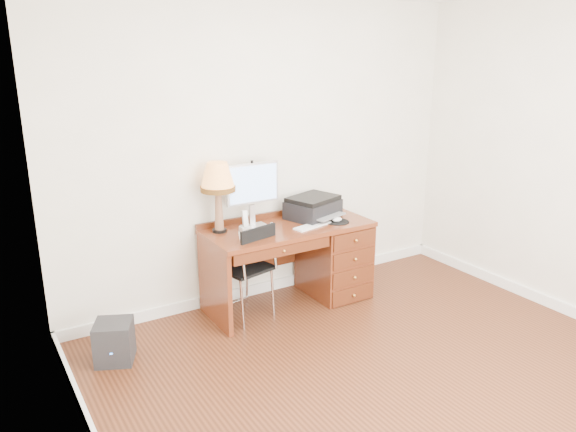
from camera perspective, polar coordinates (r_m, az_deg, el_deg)
ground at (r=4.26m, az=10.23°, el=-15.65°), size 4.00×4.00×0.00m
room_shell at (r=4.66m, az=5.06°, el=-11.73°), size 4.00×4.00×4.00m
desk at (r=5.25m, az=3.03°, el=-3.94°), size 1.50×0.67×0.75m
monitor at (r=4.87m, az=-3.62°, el=2.96°), size 0.49×0.16×0.57m
keyboard at (r=4.95m, az=2.49°, el=-0.99°), size 0.39×0.19×0.01m
mouse_pad at (r=5.09m, az=5.00°, el=-0.48°), size 0.22×0.22×0.04m
printer at (r=5.19m, az=2.55°, el=0.90°), size 0.54×0.48×0.20m
leg_lamp at (r=4.73m, az=-7.15°, el=3.52°), size 0.30×0.30×0.60m
phone at (r=4.83m, az=-4.37°, el=-0.91°), size 0.09×0.09×0.18m
pen_cup at (r=5.29m, az=3.21°, el=0.69°), size 0.09×0.09×0.11m
chair at (r=4.78m, az=-4.14°, el=-4.72°), size 0.48×0.49×0.86m
equipment_box at (r=4.49m, az=-17.23°, el=-12.09°), size 0.36×0.36×0.31m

